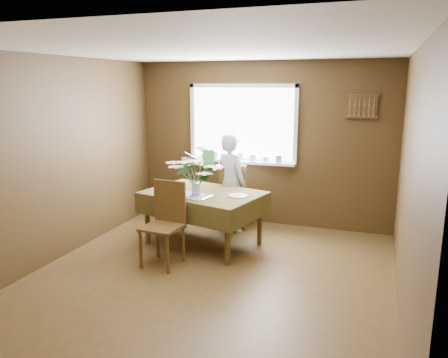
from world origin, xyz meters
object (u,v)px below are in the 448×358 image
(dining_table, at_px, (203,199))
(chair_near, at_px, (165,220))
(flower_bouquet, at_px, (196,168))
(chair_far, at_px, (235,193))
(seated_woman, at_px, (231,183))

(dining_table, relative_size, chair_near, 1.69)
(chair_near, height_order, flower_bouquet, flower_bouquet)
(dining_table, distance_m, chair_far, 0.85)
(seated_woman, bearing_deg, chair_near, 99.32)
(dining_table, xyz_separation_m, chair_far, (0.18, 0.82, -0.11))
(dining_table, height_order, chair_far, chair_far)
(dining_table, height_order, chair_near, chair_near)
(seated_woman, xyz_separation_m, flower_bouquet, (-0.19, -0.84, 0.36))
(chair_near, xyz_separation_m, seated_woman, (0.35, 1.41, 0.18))
(chair_near, distance_m, flower_bouquet, 0.81)
(chair_far, xyz_separation_m, seated_woman, (-0.02, -0.14, 0.19))
(chair_far, height_order, chair_near, chair_near)
(chair_far, bearing_deg, chair_near, 78.99)
(dining_table, relative_size, flower_bouquet, 2.68)
(chair_near, relative_size, flower_bouquet, 1.58)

